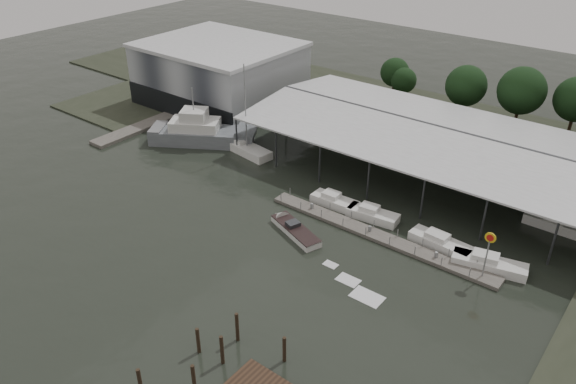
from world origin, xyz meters
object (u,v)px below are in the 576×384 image
Objects in this scene: white_sailboat at (244,148)px; speedboat_underway at (293,228)px; grey_trawler at (202,133)px; shell_fuel_sign at (488,247)px.

white_sailboat is 21.81m from speedboat_underway.
grey_trawler is at bearing -2.88° from speedboat_underway.
shell_fuel_sign is 45.88m from grey_trawler.
speedboat_underway is (-20.22, -4.82, -3.53)m from shell_fuel_sign.
grey_trawler is at bearing 172.60° from shell_fuel_sign.
white_sailboat reaches higher than grey_trawler.
white_sailboat is at bearing -19.86° from grey_trawler.
shell_fuel_sign is 0.35× the size of grey_trawler.
white_sailboat reaches higher than speedboat_underway.
grey_trawler is (-45.44, 5.90, -2.35)m from shell_fuel_sign.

